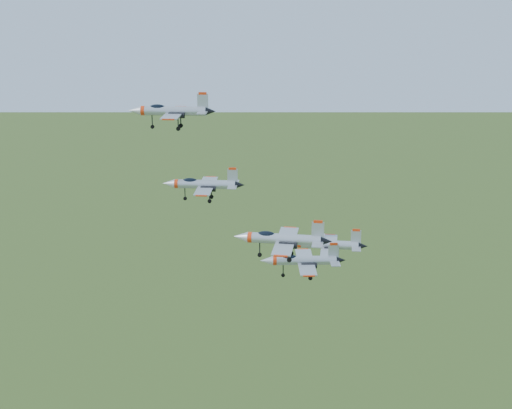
# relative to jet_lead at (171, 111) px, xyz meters

# --- Properties ---
(jet_lead) EXTENTS (13.82, 11.46, 3.69)m
(jet_lead) POSITION_rel_jet_lead_xyz_m (0.00, 0.00, 0.00)
(jet_lead) COLOR #A6ACB3
(jet_left_high) EXTENTS (12.54, 10.39, 3.35)m
(jet_left_high) POSITION_rel_jet_lead_xyz_m (6.10, -5.72, -9.98)
(jet_left_high) COLOR #A6ACB3
(jet_right_high) EXTENTS (12.00, 9.84, 3.22)m
(jet_right_high) POSITION_rel_jet_lead_xyz_m (20.48, -26.51, -10.46)
(jet_right_high) COLOR #A6ACB3
(jet_left_low) EXTENTS (12.32, 10.13, 3.30)m
(jet_left_low) POSITION_rel_jet_lead_xyz_m (24.82, -6.18, -18.42)
(jet_left_low) COLOR #A6ACB3
(jet_right_low) EXTENTS (11.48, 9.62, 3.08)m
(jet_right_low) POSITION_rel_jet_lead_xyz_m (22.37, -18.40, -16.32)
(jet_right_low) COLOR #A6ACB3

